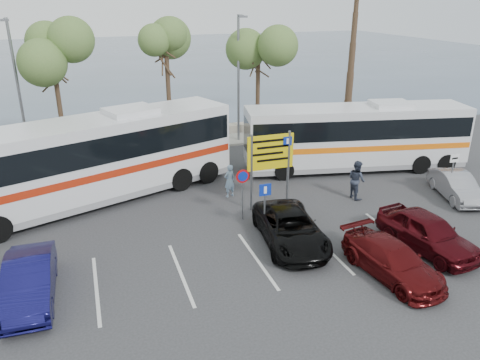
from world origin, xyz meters
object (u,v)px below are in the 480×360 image
object	(u,v)px
car_maroon	(392,260)
pedestrian_near	(229,181)
street_lamp_left	(18,85)
car_silver_b	(456,186)
suv_black	(290,228)
pedestrian_far	(357,180)
street_lamp_right	(239,73)
car_red	(427,232)
coach_bus_right	(355,139)
coach_bus_left	(94,162)
car_blue	(29,281)
direction_sign	(270,158)

from	to	relation	value
car_maroon	pedestrian_near	bearing A→B (deg)	103.65
street_lamp_left	car_silver_b	bearing A→B (deg)	-31.46
suv_black	street_lamp_left	bearing A→B (deg)	134.64
street_lamp_left	pedestrian_far	xyz separation A→B (m)	(15.41, -10.64, -3.65)
street_lamp_right	car_red	distance (m)	16.51
car_maroon	suv_black	size ratio (longest dim) A/B	0.88
car_maroon	street_lamp_left	bearing A→B (deg)	119.78
street_lamp_right	street_lamp_left	bearing A→B (deg)	180.00
coach_bus_right	car_maroon	bearing A→B (deg)	-114.70
pedestrian_far	car_maroon	bearing A→B (deg)	156.11
suv_black	pedestrian_near	bearing A→B (deg)	106.70
coach_bus_left	car_red	bearing A→B (deg)	-36.92
street_lamp_right	coach_bus_left	bearing A→B (deg)	-143.54
car_blue	car_red	bearing A→B (deg)	-5.08
coach_bus_right	car_silver_b	world-z (taller)	coach_bus_right
coach_bus_right	car_red	distance (m)	9.19
direction_sign	car_red	size ratio (longest dim) A/B	0.84
car_red	pedestrian_near	bearing A→B (deg)	119.71
car_silver_b	direction_sign	bearing A→B (deg)	-175.50
direction_sign	pedestrian_far	xyz separation A→B (m)	(4.40, -0.32, -1.48)
street_lamp_right	pedestrian_far	bearing A→B (deg)	-77.26
street_lamp_right	car_silver_b	distance (m)	14.65
car_silver_b	suv_black	bearing A→B (deg)	-154.44
coach_bus_right	car_red	world-z (taller)	coach_bus_right
direction_sign	street_lamp_right	bearing A→B (deg)	79.06
car_maroon	pedestrian_far	distance (m)	6.86
car_blue	car_silver_b	world-z (taller)	car_blue
street_lamp_left	car_blue	bearing A→B (deg)	-86.04
direction_sign	car_blue	bearing A→B (deg)	-157.65
coach_bus_right	car_blue	world-z (taller)	coach_bus_right
street_lamp_right	pedestrian_near	distance (m)	9.91
car_silver_b	pedestrian_near	size ratio (longest dim) A/B	2.30
street_lamp_right	pedestrian_far	distance (m)	11.51
pedestrian_near	street_lamp_left	bearing A→B (deg)	-61.58
suv_black	pedestrian_far	world-z (taller)	pedestrian_far
street_lamp_right	suv_black	distance (m)	14.52
direction_sign	coach_bus_left	size ratio (longest dim) A/B	0.26
street_lamp_left	direction_sign	bearing A→B (deg)	-43.17
street_lamp_right	suv_black	world-z (taller)	street_lamp_right
direction_sign	pedestrian_near	size ratio (longest dim) A/B	2.18
direction_sign	car_red	world-z (taller)	direction_sign
coach_bus_right	direction_sign	bearing A→B (deg)	-153.05
car_blue	pedestrian_far	bearing A→B (deg)	15.46
car_maroon	pedestrian_near	size ratio (longest dim) A/B	2.54
street_lamp_right	coach_bus_right	world-z (taller)	street_lamp_right
street_lamp_left	car_blue	distance (m)	14.99
pedestrian_far	suv_black	bearing A→B (deg)	119.92
street_lamp_left	coach_bus_left	world-z (taller)	street_lamp_left
coach_bus_right	car_maroon	size ratio (longest dim) A/B	2.98
street_lamp_left	suv_black	xyz separation A→B (m)	(10.50, -13.75, -3.94)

